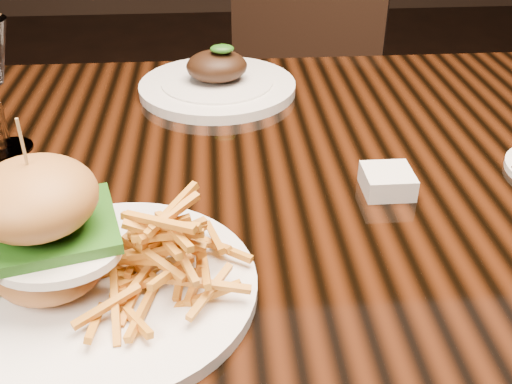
{
  "coord_description": "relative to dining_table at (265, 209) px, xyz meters",
  "views": [
    {
      "loc": [
        -0.07,
        -0.75,
        1.18
      ],
      "look_at": [
        -0.03,
        -0.16,
        0.81
      ],
      "focal_mm": 42.0,
      "sensor_mm": 36.0,
      "label": 1
    }
  ],
  "objects": [
    {
      "name": "chair_far",
      "position": [
        0.17,
        0.89,
        -0.13
      ],
      "size": [
        0.59,
        0.6,
        0.95
      ],
      "rotation": [
        0.0,
        0.0,
        -0.36
      ],
      "color": "black",
      "rests_on": "ground"
    },
    {
      "name": "burger_plate",
      "position": [
        -0.19,
        -0.26,
        0.13
      ],
      "size": [
        0.31,
        0.31,
        0.21
      ],
      "rotation": [
        0.0,
        0.0,
        0.05
      ],
      "color": "silver",
      "rests_on": "dining_table"
    },
    {
      "name": "ramekin",
      "position": [
        0.16,
        -0.08,
        0.09
      ],
      "size": [
        0.07,
        0.07,
        0.03
      ],
      "primitive_type": "cube",
      "rotation": [
        0.0,
        0.0,
        0.01
      ],
      "color": "silver",
      "rests_on": "dining_table"
    },
    {
      "name": "dining_table",
      "position": [
        0.0,
        0.0,
        0.0
      ],
      "size": [
        1.6,
        0.9,
        0.75
      ],
      "color": "black",
      "rests_on": "ground"
    },
    {
      "name": "far_dish",
      "position": [
        -0.06,
        0.28,
        0.09
      ],
      "size": [
        0.29,
        0.29,
        0.09
      ],
      "rotation": [
        0.0,
        0.0,
        -0.21
      ],
      "color": "silver",
      "rests_on": "dining_table"
    }
  ]
}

